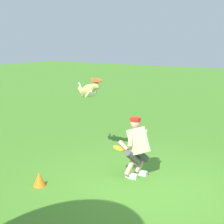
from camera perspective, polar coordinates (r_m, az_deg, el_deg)
The scene contains 6 objects.
ground_plane at distance 7.25m, azimuth 6.08°, elevation -12.27°, with size 60.00×60.00×0.00m, color #457F26.
person at distance 7.68m, azimuth 3.98°, elevation -5.31°, with size 0.68×0.65×1.29m.
dog at distance 9.00m, azimuth -3.70°, elevation 3.36°, with size 0.99×0.58×0.55m.
frisbee_flying at distance 8.66m, azimuth -2.50°, elevation 5.06°, with size 0.27×0.27×0.02m, color #ED5723.
frisbee_held at distance 7.77m, azimuth 1.15°, elevation -5.75°, with size 0.27×0.27×0.02m, color yellow.
training_cone at distance 7.52m, azimuth -11.41°, elevation -10.38°, with size 0.25×0.25×0.28m, color orange.
Camera 1 is at (-2.93, 5.95, 2.92)m, focal length 57.87 mm.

